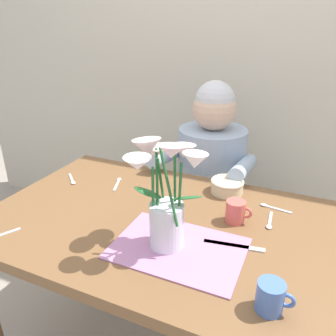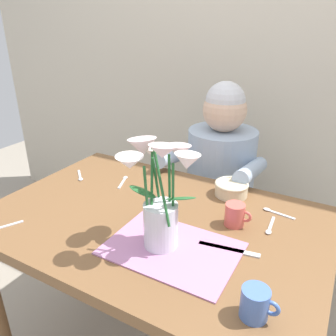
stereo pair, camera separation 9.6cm
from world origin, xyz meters
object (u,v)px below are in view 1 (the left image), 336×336
(seated_person, at_px, (210,190))
(coffee_cup, at_px, (236,212))
(flower_vase, at_px, (165,193))
(dinner_knife, at_px, (234,246))
(tea_cup, at_px, (271,297))
(ceramic_bowl, at_px, (227,186))

(seated_person, relative_size, coffee_cup, 12.20)
(flower_vase, bearing_deg, coffee_cup, 52.79)
(dinner_knife, distance_m, tea_cup, 0.26)
(dinner_knife, height_order, coffee_cup, coffee_cup)
(flower_vase, relative_size, coffee_cup, 3.85)
(tea_cup, bearing_deg, dinner_knife, 123.26)
(dinner_knife, height_order, tea_cup, tea_cup)
(flower_vase, height_order, ceramic_bowl, flower_vase)
(seated_person, height_order, tea_cup, seated_person)
(flower_vase, relative_size, tea_cup, 3.85)
(ceramic_bowl, bearing_deg, dinner_knife, -71.49)
(seated_person, distance_m, flower_vase, 0.83)
(coffee_cup, bearing_deg, flower_vase, -127.21)
(flower_vase, height_order, tea_cup, flower_vase)
(flower_vase, distance_m, dinner_knife, 0.28)
(coffee_cup, bearing_deg, dinner_knife, -77.58)
(ceramic_bowl, height_order, dinner_knife, ceramic_bowl)
(coffee_cup, bearing_deg, tea_cup, -64.33)
(seated_person, relative_size, tea_cup, 12.20)
(coffee_cup, bearing_deg, seated_person, 115.50)
(seated_person, relative_size, flower_vase, 3.17)
(flower_vase, bearing_deg, dinner_knife, 21.77)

